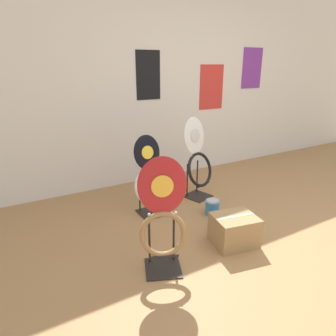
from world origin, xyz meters
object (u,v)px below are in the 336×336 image
at_px(toilet_seat_display_crimson_swirl, 163,219).
at_px(paint_can, 212,207).
at_px(toilet_seat_display_jazz_black, 150,178).
at_px(toilet_seat_display_white_plain, 198,160).
at_px(storage_box, 234,230).

height_order(toilet_seat_display_crimson_swirl, paint_can, toilet_seat_display_crimson_swirl).
distance_m(toilet_seat_display_jazz_black, paint_can, 0.73).
distance_m(toilet_seat_display_white_plain, storage_box, 1.11).
height_order(paint_can, storage_box, storage_box).
relative_size(toilet_seat_display_white_plain, toilet_seat_display_crimson_swirl, 1.05).
relative_size(toilet_seat_display_white_plain, paint_can, 5.82).
xyz_separation_m(toilet_seat_display_jazz_black, paint_can, (0.56, -0.37, -0.31)).
xyz_separation_m(toilet_seat_display_crimson_swirl, toilet_seat_display_jazz_black, (0.35, 0.91, -0.05)).
xyz_separation_m(toilet_seat_display_white_plain, storage_box, (-0.30, -1.02, -0.33)).
bearing_deg(toilet_seat_display_white_plain, storage_box, -106.33).
bearing_deg(paint_can, toilet_seat_display_jazz_black, 146.74).
relative_size(toilet_seat_display_white_plain, toilet_seat_display_jazz_black, 1.14).
height_order(toilet_seat_display_crimson_swirl, storage_box, toilet_seat_display_crimson_swirl).
xyz_separation_m(toilet_seat_display_crimson_swirl, paint_can, (0.91, 0.55, -0.36)).
bearing_deg(storage_box, paint_can, 72.26).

